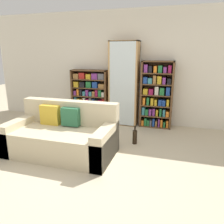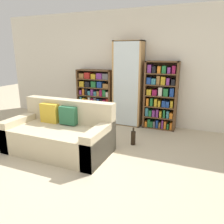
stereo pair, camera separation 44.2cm
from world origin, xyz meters
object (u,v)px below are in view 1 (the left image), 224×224
couch (62,136)px  display_cabinet (124,84)px  bookshelf_left (90,96)px  wine_bottle (135,137)px  bookshelf_right (156,96)px

couch → display_cabinet: display_cabinet is taller
couch → bookshelf_left: size_ratio=1.40×
couch → wine_bottle: size_ratio=5.35×
bookshelf_left → wine_bottle: 1.90m
couch → bookshelf_left: 1.98m
bookshelf_left → bookshelf_right: bookshelf_right is taller
couch → wine_bottle: 1.38m
bookshelf_right → bookshelf_left: bearing=-180.0°
display_cabinet → bookshelf_right: display_cabinet is taller
bookshelf_left → display_cabinet: (0.88, -0.02, 0.34)m
couch → wine_bottle: bearing=33.4°
bookshelf_left → wine_bottle: bookshelf_left is taller
bookshelf_left → wine_bottle: (1.40, -1.18, -0.51)m
couch → bookshelf_left: bearing=97.6°
couch → bookshelf_right: bookshelf_right is taller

